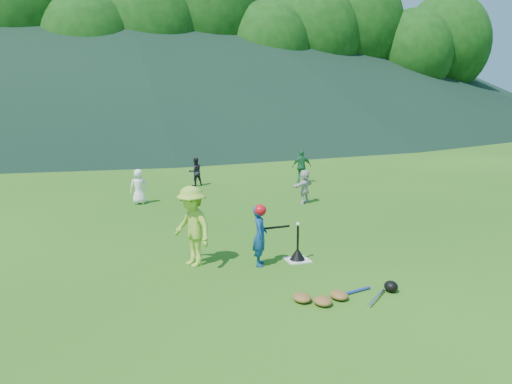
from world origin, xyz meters
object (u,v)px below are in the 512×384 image
adult_coach (192,226)px  fielder_a (139,187)px  batter_child (260,236)px  equipment_pile (340,295)px  fielder_d (304,186)px  fielder_b (195,172)px  fielder_c (302,167)px  batting_tee (297,254)px  home_plate (297,260)px

adult_coach → fielder_a: 5.82m
batter_child → equipment_pile: (0.66, -1.94, -0.51)m
fielder_a → fielder_d: fielder_a is taller
equipment_pile → fielder_b: bearing=90.3°
fielder_b → fielder_c: fielder_c is taller
batting_tee → equipment_pile: (-0.12, -1.94, -0.06)m
fielder_c → fielder_d: 3.37m
fielder_b → fielder_d: 4.56m
fielder_c → batter_child: bearing=66.0°
adult_coach → fielder_b: adult_coach is taller
home_plate → fielder_d: 5.25m
fielder_c → batting_tee: 8.60m
fielder_b → batting_tee: (0.18, -8.55, -0.37)m
home_plate → fielder_c: 8.61m
fielder_c → fielder_a: bearing=20.3°
fielder_b → equipment_pile: size_ratio=0.55×
fielder_d → equipment_pile: 7.08m
fielder_a → fielder_d: bearing=163.5°
fielder_b → equipment_pile: (0.06, -10.49, -0.43)m
adult_coach → fielder_a: adult_coach is taller
home_plate → fielder_d: bearing=64.2°
fielder_a → equipment_pile: size_ratio=0.58×
fielder_d → batting_tee: fielder_d is taller
home_plate → equipment_pile: size_ratio=0.25×
fielder_b → fielder_c: 3.83m
fielder_a → batter_child: bearing=105.8°
fielder_d → home_plate: bearing=34.4°
home_plate → fielder_c: fielder_c is taller
batter_child → fielder_d: (3.06, 4.71, -0.07)m
adult_coach → batting_tee: (1.99, -0.40, -0.64)m
fielder_a → batting_tee: size_ratio=1.53×
batter_child → fielder_b: (0.61, 8.56, -0.08)m
home_plate → adult_coach: 2.17m
home_plate → batting_tee: (0.00, 0.00, 0.12)m
batting_tee → equipment_pile: bearing=-93.6°
batting_tee → adult_coach: bearing=168.6°
fielder_a → adult_coach: bearing=95.1°
adult_coach → batting_tee: size_ratio=2.25×
fielder_a → fielder_b: 3.22m
batter_child → batting_tee: size_ratio=1.70×
fielder_a → fielder_d: size_ratio=1.03×
fielder_d → equipment_pile: size_ratio=0.56×
adult_coach → equipment_pile: (1.87, -2.34, -0.70)m
home_plate → batting_tee: 0.12m
equipment_pile → fielder_a: bearing=105.5°
home_plate → fielder_d: fielder_d is taller
batter_child → fielder_c: (4.36, 7.81, 0.03)m
fielder_b → fielder_d: bearing=113.9°
batting_tee → home_plate: bearing=0.0°
fielder_d → batting_tee: (-2.27, -4.71, -0.37)m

